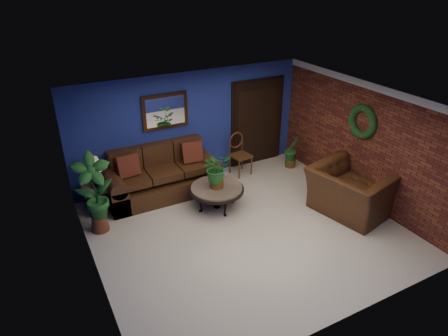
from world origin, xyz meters
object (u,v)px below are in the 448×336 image
side_chair (239,151)px  coffee_table (217,189)px  table_lamp (94,169)px  armchair (351,191)px  sofa (161,178)px  end_table (97,192)px

side_chair → coffee_table: bearing=-143.2°
table_lamp → armchair: size_ratio=0.41×
armchair → table_lamp: bearing=48.2°
armchair → coffee_table: bearing=45.6°
sofa → end_table: 1.38m
end_table → table_lamp: size_ratio=0.95×
table_lamp → armchair: bearing=-29.1°
sofa → armchair: sofa is taller
sofa → table_lamp: bearing=-178.3°
table_lamp → sofa: bearing=1.7°
end_table → side_chair: side_chair is taller
sofa → side_chair: size_ratio=2.41×
sofa → side_chair: bearing=0.9°
coffee_table → side_chair: size_ratio=1.11×
table_lamp → side_chair: table_lamp is taller
end_table → side_chair: (3.35, 0.07, 0.17)m
coffee_table → end_table: end_table is taller
coffee_table → table_lamp: (-2.17, 1.07, 0.50)m
side_chair → sofa: bearing=173.6°
end_table → side_chair: 3.35m
sofa → armchair: bearing=-39.3°
side_chair → armchair: size_ratio=0.68×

